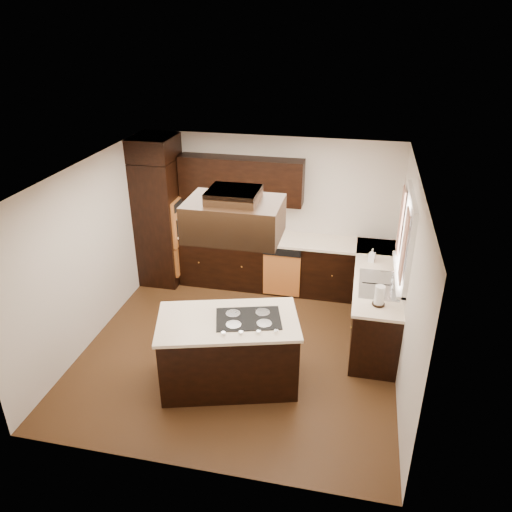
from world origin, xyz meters
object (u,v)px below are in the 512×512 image
island (229,353)px  range_hood (234,219)px  oven_column (160,222)px  spice_rack (238,227)px

island → range_hood: (0.06, 0.15, 1.72)m
island → range_hood: range_hood is taller
oven_column → island: bearing=-53.0°
spice_rack → oven_column: bearing=-167.7°
oven_column → range_hood: range_hood is taller
oven_column → island: size_ratio=1.31×
island → range_hood: 1.73m
island → spice_rack: size_ratio=4.06×
oven_column → range_hood: (1.88, -2.25, 1.10)m
range_hood → spice_rack: (-0.54, 2.26, -1.07)m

